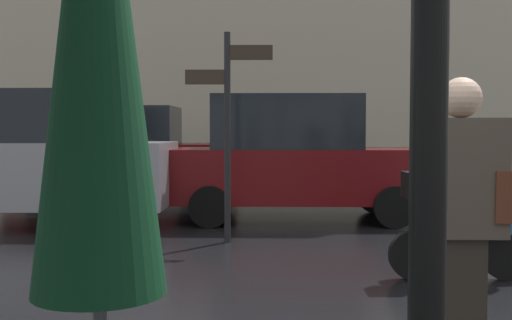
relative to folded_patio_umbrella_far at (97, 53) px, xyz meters
name	(u,v)px	position (x,y,z in m)	size (l,w,h in m)	color
folded_patio_umbrella_far	(97,53)	(0.00, 0.00, 0.00)	(0.50, 0.50, 2.44)	black
pedestrian_with_bag	(462,210)	(1.50, 1.85, -0.64)	(0.52, 0.24, 1.68)	#2A241E
parked_scooter	(455,221)	(2.17, 4.23, -1.04)	(1.32, 0.32, 1.23)	black
parked_car_left	(10,159)	(-3.32, 7.39, -0.60)	(4.51, 1.89, 1.95)	gray
parked_car_right	(295,158)	(0.84, 8.19, -0.63)	(4.07, 1.89, 1.93)	#590C0F
parked_car_distant	(124,151)	(-2.62, 11.51, -0.63)	(4.57, 2.03, 1.89)	#590C0F
street_signpost	(228,115)	(-0.08, 6.16, 0.00)	(1.08, 0.08, 2.60)	black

